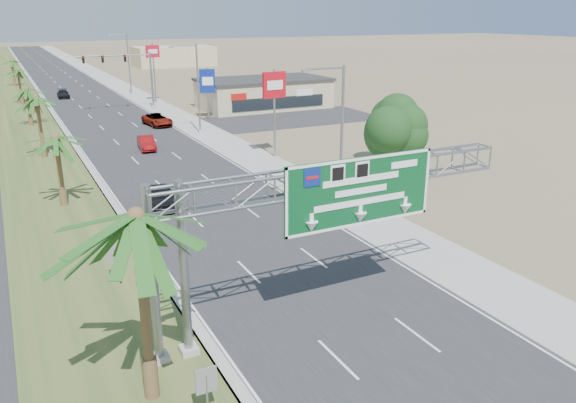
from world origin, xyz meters
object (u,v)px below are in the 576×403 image
(palm_near, at_px, (136,218))
(pole_sign_blue, at_px, (207,83))
(signal_mast, at_px, (137,76))
(car_right_lane, at_px, (157,120))
(car_left_lane, at_px, (162,197))
(car_far, at_px, (63,94))
(store_building, at_px, (264,94))
(sign_gantry, at_px, (324,193))
(car_mid_lane, at_px, (146,143))
(pole_sign_red_near, at_px, (274,90))
(pole_sign_red_far, at_px, (153,57))

(palm_near, distance_m, pole_sign_blue, 56.78)
(signal_mast, bearing_deg, car_right_lane, -93.40)
(car_left_lane, relative_size, car_far, 1.00)
(signal_mast, height_order, store_building, signal_mast)
(palm_near, height_order, store_building, palm_near)
(car_left_lane, xyz_separation_m, car_far, (0.09, 61.43, -0.11))
(sign_gantry, relative_size, car_right_lane, 3.16)
(store_building, xyz_separation_m, car_mid_lane, (-21.90, -19.03, -1.31))
(store_building, xyz_separation_m, pole_sign_red_near, (-11.74, -27.92, 4.47))
(pole_sign_red_near, distance_m, pole_sign_red_far, 39.44)
(car_far, bearing_deg, car_mid_lane, -83.20)
(sign_gantry, distance_m, pole_sign_red_far, 68.32)
(palm_near, distance_m, store_building, 66.04)
(car_far, bearing_deg, car_right_lane, -73.76)
(car_right_lane, distance_m, pole_sign_blue, 8.38)
(palm_near, relative_size, car_left_lane, 1.89)
(sign_gantry, bearing_deg, pole_sign_red_far, 81.53)
(palm_near, distance_m, car_left_lane, 22.40)
(car_mid_lane, distance_m, car_far, 43.25)
(signal_mast, height_order, pole_sign_blue, signal_mast)
(car_far, xyz_separation_m, pole_sign_red_far, (12.11, -12.61, 6.38))
(pole_sign_red_near, bearing_deg, car_far, 104.41)
(store_building, bearing_deg, signal_mast, 160.46)
(sign_gantry, distance_m, car_left_lane, 19.60)
(car_far, relative_size, pole_sign_red_near, 0.54)
(store_building, relative_size, pole_sign_red_near, 2.17)
(signal_mast, distance_m, car_left_lane, 44.29)
(store_building, distance_m, pole_sign_red_far, 18.07)
(pole_sign_red_far, bearing_deg, palm_near, -104.68)
(store_building, distance_m, pole_sign_red_near, 30.62)
(sign_gantry, bearing_deg, pole_sign_blue, 75.99)
(pole_sign_red_near, height_order, pole_sign_blue, pole_sign_red_near)
(pole_sign_red_near, bearing_deg, pole_sign_red_far, 91.83)
(signal_mast, height_order, car_left_lane, signal_mast)
(palm_near, bearing_deg, car_left_lane, 73.83)
(car_left_lane, height_order, pole_sign_red_far, pole_sign_red_far)
(car_mid_lane, distance_m, pole_sign_red_near, 14.69)
(store_building, bearing_deg, pole_sign_blue, -153.29)
(store_building, relative_size, car_right_lane, 3.40)
(pole_sign_red_near, bearing_deg, palm_near, -122.90)
(sign_gantry, bearing_deg, pole_sign_red_near, 68.09)
(palm_near, distance_m, car_right_lane, 53.37)
(pole_sign_red_near, bearing_deg, sign_gantry, -111.91)
(car_mid_lane, relative_size, pole_sign_blue, 0.63)
(car_far, height_order, pole_sign_red_near, pole_sign_red_near)
(car_right_lane, xyz_separation_m, pole_sign_red_far, (4.58, 18.26, 6.28))
(signal_mast, xyz_separation_m, car_right_lane, (-0.76, -12.74, -4.11))
(palm_near, relative_size, car_far, 1.88)
(pole_sign_blue, bearing_deg, car_left_lane, -114.80)
(car_far, distance_m, pole_sign_blue, 33.07)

